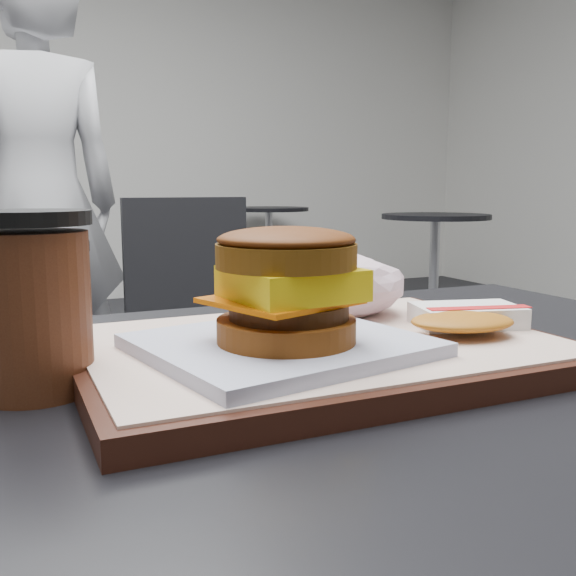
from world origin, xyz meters
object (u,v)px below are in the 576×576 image
(crumpled_wrapper, at_px, (341,285))
(patron, at_px, (38,202))
(hash_brown, at_px, (465,318))
(coffee_cup, at_px, (32,305))
(neighbor_chair, at_px, (150,315))
(breakfast_sandwich, at_px, (285,301))
(serving_tray, at_px, (318,350))

(crumpled_wrapper, height_order, patron, patron)
(hash_brown, distance_m, patron, 2.10)
(coffee_cup, relative_size, patron, 0.07)
(neighbor_chair, xyz_separation_m, patron, (-0.28, 0.52, 0.35))
(crumpled_wrapper, relative_size, patron, 0.08)
(breakfast_sandwich, bearing_deg, coffee_cup, 164.52)
(patron, bearing_deg, breakfast_sandwich, 82.50)
(hash_brown, xyz_separation_m, coffee_cup, (-0.34, 0.04, 0.03))
(breakfast_sandwich, height_order, neighbor_chair, breakfast_sandwich)
(serving_tray, height_order, hash_brown, hash_brown)
(hash_brown, height_order, neighbor_chair, neighbor_chair)
(serving_tray, bearing_deg, neighbor_chair, 82.79)
(breakfast_sandwich, relative_size, patron, 0.13)
(breakfast_sandwich, relative_size, hash_brown, 1.69)
(patron, bearing_deg, crumpled_wrapper, 85.62)
(patron, bearing_deg, hash_brown, 87.16)
(breakfast_sandwich, xyz_separation_m, neighbor_chair, (0.24, 1.58, -0.32))
(breakfast_sandwich, distance_m, hash_brown, 0.17)
(coffee_cup, xyz_separation_m, patron, (0.12, 2.05, 0.03))
(coffee_cup, bearing_deg, breakfast_sandwich, -15.48)
(crumpled_wrapper, xyz_separation_m, patron, (-0.15, 1.99, 0.04))
(breakfast_sandwich, distance_m, crumpled_wrapper, 0.15)
(serving_tray, height_order, neighbor_chair, neighbor_chair)
(coffee_cup, bearing_deg, hash_brown, -6.30)
(crumpled_wrapper, distance_m, neighbor_chair, 1.51)
(crumpled_wrapper, bearing_deg, patron, 94.29)
(breakfast_sandwich, distance_m, patron, 2.10)
(breakfast_sandwich, bearing_deg, neighbor_chair, 81.38)
(coffee_cup, xyz_separation_m, neighbor_chair, (0.41, 1.53, -0.32))
(breakfast_sandwich, xyz_separation_m, coffee_cup, (-0.17, 0.05, 0.00))
(neighbor_chair, bearing_deg, breakfast_sandwich, -98.62)
(hash_brown, xyz_separation_m, crumpled_wrapper, (-0.06, 0.10, 0.02))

